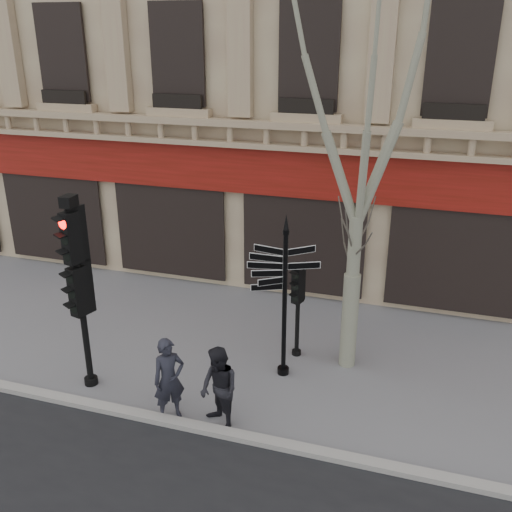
{
  "coord_description": "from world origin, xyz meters",
  "views": [
    {
      "loc": [
        3.17,
        -9.53,
        7.09
      ],
      "look_at": [
        -0.01,
        0.6,
        2.88
      ],
      "focal_mm": 40.0,
      "sensor_mm": 36.0,
      "label": 1
    }
  ],
  "objects_px": {
    "fingerpost": "(285,270)",
    "traffic_signal_main": "(77,271)",
    "traffic_signal_secondary": "(298,294)",
    "pedestrian_b": "(219,389)",
    "plane_tree": "(365,91)",
    "pedestrian_a": "(169,379)"
  },
  "relations": [
    {
      "from": "traffic_signal_secondary",
      "to": "plane_tree",
      "type": "relative_size",
      "value": 0.26
    },
    {
      "from": "pedestrian_a",
      "to": "traffic_signal_secondary",
      "type": "bearing_deg",
      "value": 15.26
    },
    {
      "from": "traffic_signal_secondary",
      "to": "plane_tree",
      "type": "height_order",
      "value": "plane_tree"
    },
    {
      "from": "traffic_signal_secondary",
      "to": "pedestrian_b",
      "type": "bearing_deg",
      "value": -87.71
    },
    {
      "from": "traffic_signal_main",
      "to": "pedestrian_b",
      "type": "relative_size",
      "value": 2.47
    },
    {
      "from": "traffic_signal_secondary",
      "to": "pedestrian_b",
      "type": "height_order",
      "value": "traffic_signal_secondary"
    },
    {
      "from": "pedestrian_a",
      "to": "pedestrian_b",
      "type": "relative_size",
      "value": 1.01
    },
    {
      "from": "traffic_signal_main",
      "to": "pedestrian_a",
      "type": "xyz_separation_m",
      "value": [
        2.13,
        -0.5,
        -1.79
      ]
    },
    {
      "from": "pedestrian_b",
      "to": "traffic_signal_main",
      "type": "bearing_deg",
      "value": -151.14
    },
    {
      "from": "plane_tree",
      "to": "fingerpost",
      "type": "bearing_deg",
      "value": -148.02
    },
    {
      "from": "traffic_signal_main",
      "to": "pedestrian_b",
      "type": "distance_m",
      "value": 3.67
    },
    {
      "from": "traffic_signal_main",
      "to": "plane_tree",
      "type": "bearing_deg",
      "value": 41.31
    },
    {
      "from": "fingerpost",
      "to": "traffic_signal_main",
      "type": "xyz_separation_m",
      "value": [
        -3.84,
        -1.63,
        0.16
      ]
    },
    {
      "from": "fingerpost",
      "to": "pedestrian_b",
      "type": "bearing_deg",
      "value": -122.79
    },
    {
      "from": "plane_tree",
      "to": "pedestrian_a",
      "type": "height_order",
      "value": "plane_tree"
    },
    {
      "from": "traffic_signal_main",
      "to": "traffic_signal_secondary",
      "type": "relative_size",
      "value": 1.88
    },
    {
      "from": "fingerpost",
      "to": "traffic_signal_secondary",
      "type": "height_order",
      "value": "fingerpost"
    },
    {
      "from": "traffic_signal_main",
      "to": "pedestrian_b",
      "type": "bearing_deg",
      "value": 6.82
    },
    {
      "from": "fingerpost",
      "to": "plane_tree",
      "type": "relative_size",
      "value": 0.43
    },
    {
      "from": "plane_tree",
      "to": "pedestrian_a",
      "type": "distance_m",
      "value": 6.66
    },
    {
      "from": "traffic_signal_secondary",
      "to": "pedestrian_b",
      "type": "distance_m",
      "value": 3.18
    },
    {
      "from": "traffic_signal_secondary",
      "to": "pedestrian_a",
      "type": "height_order",
      "value": "traffic_signal_secondary"
    }
  ]
}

